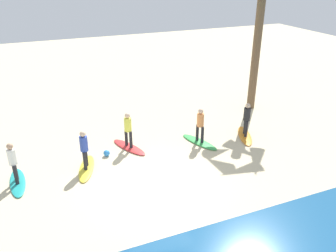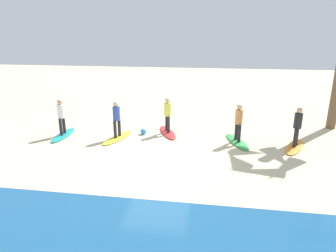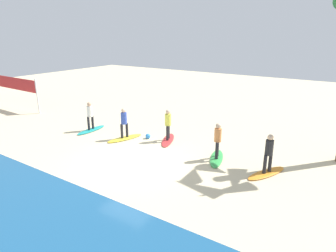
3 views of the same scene
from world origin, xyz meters
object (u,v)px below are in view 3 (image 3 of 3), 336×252
(surfboard_green, at_px, (217,158))
(volleyball_net, at_px, (4,83))
(beach_ball, at_px, (148,136))
(surfboard_teal, at_px, (91,130))
(surfer_red, at_px, (168,122))
(surfer_yellow, at_px, (124,121))
(surfer_orange, at_px, (269,151))
(surfboard_yellow, at_px, (125,138))
(surfer_teal, at_px, (90,114))
(surfboard_orange, at_px, (266,173))
(surfboard_red, at_px, (168,140))
(surfer_green, at_px, (218,138))

(surfboard_green, distance_m, volleyball_net, 18.63)
(surfboard_green, bearing_deg, beach_ball, -115.29)
(surfboard_teal, xyz_separation_m, beach_ball, (-3.65, -0.76, 0.10))
(surfer_red, height_order, surfer_yellow, same)
(surfer_orange, bearing_deg, beach_ball, -6.17)
(surfboard_teal, bearing_deg, surfer_orange, 88.97)
(surfboard_green, height_order, volleyball_net, volleyball_net)
(surfboard_teal, bearing_deg, surfboard_yellow, 88.91)
(surfboard_yellow, height_order, surfboard_teal, same)
(surfer_teal, distance_m, beach_ball, 3.83)
(surfer_orange, relative_size, volleyball_net, 0.18)
(surfboard_orange, bearing_deg, surfer_yellow, -65.75)
(surfer_orange, bearing_deg, surfboard_green, -6.23)
(surfboard_yellow, bearing_deg, surfer_red, 134.66)
(surfer_orange, relative_size, surfboard_green, 0.78)
(surfer_teal, height_order, volleyball_net, volleyball_net)
(surfboard_red, bearing_deg, beach_ball, -96.87)
(surfer_orange, height_order, surfer_teal, same)
(surfboard_teal, xyz_separation_m, surfer_teal, (0.00, 0.00, 0.99))
(surfboard_red, xyz_separation_m, surfer_teal, (4.75, 1.09, 0.99))
(surfboard_teal, bearing_deg, surfboard_green, 90.88)
(volleyball_net, bearing_deg, surfer_orange, 177.93)
(surfer_yellow, relative_size, surfer_teal, 1.00)
(surfboard_orange, bearing_deg, surfer_orange, 0.00)
(surfer_red, height_order, volleyball_net, volleyball_net)
(surfboard_red, distance_m, surfboard_teal, 4.87)
(surfboard_teal, bearing_deg, surfer_teal, -1.29)
(surfboard_green, distance_m, surfer_red, 3.44)
(volleyball_net, bearing_deg, surfboard_yellow, 176.57)
(surfboard_yellow, bearing_deg, surfboard_green, 110.94)
(surfer_orange, xyz_separation_m, surfboard_red, (5.54, -1.04, -0.99))
(surfboard_teal, height_order, beach_ball, beach_ball)
(surfer_orange, distance_m, surfer_teal, 10.29)
(surfboard_teal, bearing_deg, surfer_green, 90.88)
(volleyball_net, bearing_deg, surfboard_orange, 177.93)
(surfboard_green, distance_m, surfer_teal, 8.02)
(surfboard_orange, height_order, beach_ball, beach_ball)
(surfer_teal, bearing_deg, surfboard_teal, -90.00)
(surfer_green, relative_size, surfboard_yellow, 0.78)
(surfer_green, bearing_deg, surfboard_yellow, 3.14)
(surfer_green, xyz_separation_m, surfer_teal, (7.95, 0.30, 0.00))
(surfer_green, distance_m, volleyball_net, 18.56)
(surfboard_teal, bearing_deg, surfboard_orange, 88.97)
(surfer_orange, bearing_deg, surfboard_red, -10.63)
(surfboard_orange, distance_m, surfboard_green, 2.35)
(surfer_yellow, bearing_deg, surfboard_red, -153.15)
(surfer_green, height_order, volleyball_net, volleyball_net)
(surfer_red, xyz_separation_m, surfer_teal, (4.75, 1.09, 0.00))
(surfboard_red, distance_m, volleyball_net, 15.44)
(surfboard_green, height_order, surfer_red, surfer_red)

